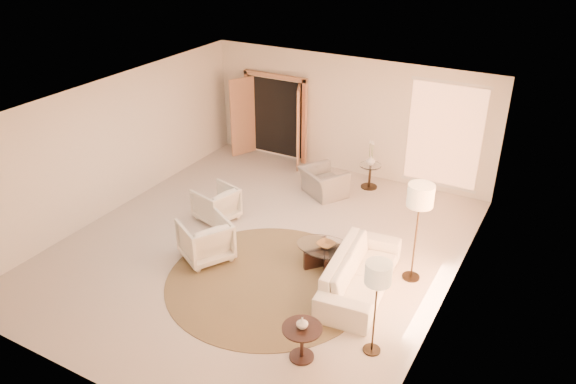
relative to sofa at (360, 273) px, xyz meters
The scene contains 18 objects.
room 2.43m from the sofa, behind, with size 7.04×8.04×2.83m.
windows_right 1.68m from the sofa, 17.02° to the left, with size 0.10×6.40×2.40m, color #EC955E, non-canonical shape.
window_back_corner 4.36m from the sofa, 88.22° to the left, with size 1.70×0.10×2.40m, color #EC955E, non-canonical shape.
curtains_right 2.03m from the sofa, 46.38° to the left, with size 0.06×5.20×2.60m, color #C4B585, non-canonical shape.
french_doors 5.83m from the sofa, 134.70° to the left, with size 1.95×0.66×2.16m.
area_rug 1.61m from the sofa, 158.84° to the right, with size 3.55×3.55×0.01m, color #43341F.
sofa is the anchor object (origin of this frame).
armchair_left 3.60m from the sofa, 167.27° to the left, with size 0.76×0.71×0.78m, color white.
armchair_right 2.87m from the sofa, behind, with size 0.84×0.78×0.86m, color white.
accent_chair 3.52m from the sofa, 125.84° to the left, with size 0.95×0.61×0.83m, color gray.
coffee_table 0.89m from the sofa, 156.61° to the left, with size 1.20×1.20×0.40m.
end_table 1.91m from the sofa, 93.02° to the right, with size 0.58×0.58×0.54m.
side_table 3.91m from the sofa, 109.31° to the left, with size 0.49×0.49×0.57m.
floor_lamp_near 1.56m from the sofa, 48.12° to the left, with size 0.44×0.44×1.81m.
floor_lamp_far 1.77m from the sofa, 60.43° to the right, with size 0.37×0.37×1.53m.
bowl 0.89m from the sofa, 156.61° to the left, with size 0.31×0.31×0.08m, color brown.
end_vase 1.93m from the sofa, 93.02° to the right, with size 0.17×0.17×0.18m, color white.
side_vase 3.93m from the sofa, 109.31° to the left, with size 0.21×0.21×0.22m, color white.
Camera 1 is at (4.86, -7.63, 5.81)m, focal length 35.00 mm.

